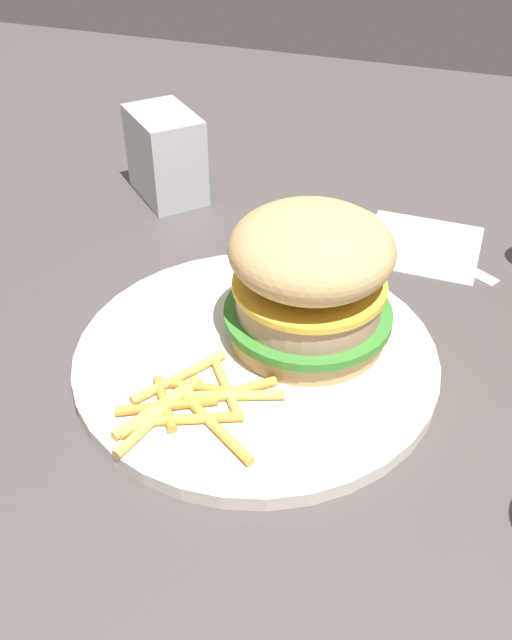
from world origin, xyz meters
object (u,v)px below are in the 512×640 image
object	(u,v)px
sandwich	(310,278)
fries_pile	(191,403)
fork	(421,242)
plate	(256,356)
napkin	(422,245)
napkin_dispenser	(166,155)

from	to	relation	value
sandwich	fries_pile	distance (m)	0.13
fork	plate	bearing A→B (deg)	156.78
napkin	napkin_dispenser	world-z (taller)	napkin_dispenser
napkin_dispenser	fries_pile	bearing A→B (deg)	160.59
sandwich	fries_pile	size ratio (longest dim) A/B	1.11
fork	fries_pile	bearing A→B (deg)	158.17
plate	napkin	size ratio (longest dim) A/B	2.56
fork	napkin_dispenser	bearing A→B (deg)	87.34
fries_pile	napkin_dispenser	world-z (taller)	napkin_dispenser
sandwich	fork	xyz separation A→B (m)	(0.19, -0.06, -0.06)
plate	fries_pile	world-z (taller)	fries_pile
sandwich	napkin_dispenser	bearing A→B (deg)	47.37
plate	sandwich	xyz separation A→B (m)	(0.03, -0.03, 0.06)
sandwich	fork	bearing A→B (deg)	-18.59
fries_pile	napkin	bearing A→B (deg)	-22.12
fries_pile	fork	size ratio (longest dim) A/B	0.76
fries_pile	napkin	world-z (taller)	fries_pile
plate	sandwich	distance (m)	0.08
plate	fork	bearing A→B (deg)	-23.22
fork	napkin	bearing A→B (deg)	-121.28
sandwich	napkin	size ratio (longest dim) A/B	1.20
napkin	napkin_dispenser	xyz separation A→B (m)	(0.01, 0.28, 0.05)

